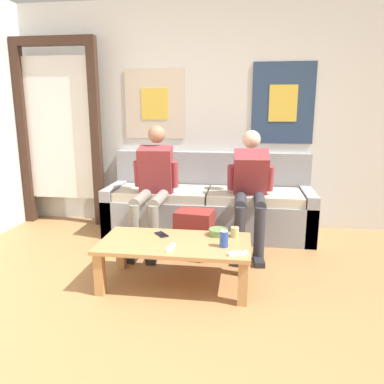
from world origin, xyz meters
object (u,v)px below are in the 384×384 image
game_controller_near_left (171,248)px  drink_can_blue (224,239)px  couch (209,207)px  pillar_candle (235,232)px  cell_phone (162,234)px  ceramic_bowl (218,232)px  person_seated_adult (153,182)px  game_controller_near_right (238,253)px  backpack (194,235)px  coffee_table (175,248)px  person_seated_teen (250,185)px

game_controller_near_left → drink_can_blue: bearing=15.4°
couch → pillar_candle: size_ratio=23.81×
cell_phone → ceramic_bowl: bearing=7.2°
person_seated_adult → cell_phone: bearing=-71.7°
ceramic_bowl → drink_can_blue: bearing=-76.3°
game_controller_near_right → cell_phone: game_controller_near_right is taller
drink_can_blue → person_seated_adult: bearing=129.1°
game_controller_near_right → backpack: bearing=117.9°
person_seated_adult → backpack: bearing=-32.9°
pillar_candle → drink_can_blue: (-0.07, -0.23, 0.02)m
backpack → game_controller_near_right: bearing=-62.1°
coffee_table → pillar_candle: pillar_candle is taller
coffee_table → person_seated_adult: size_ratio=0.98×
person_seated_teen → ceramic_bowl: 0.85m
pillar_candle → game_controller_near_right: bearing=-84.6°
backpack → drink_can_blue: bearing=-64.4°
drink_can_blue → game_controller_near_left: 0.40m
game_controller_near_left → coffee_table: bearing=90.0°
couch → cell_phone: size_ratio=15.17×
cell_phone → person_seated_teen: bearing=49.0°
coffee_table → backpack: (0.07, 0.60, -0.09)m
couch → game_controller_near_left: size_ratio=15.21×
pillar_candle → game_controller_near_left: bearing=-143.7°
ceramic_bowl → cell_phone: bearing=-172.8°
game_controller_near_right → ceramic_bowl: bearing=113.3°
person_seated_adult → game_controller_near_left: 1.16m
coffee_table → game_controller_near_left: game_controller_near_left is taller
person_seated_teen → ceramic_bowl: bearing=-108.6°
person_seated_teen → cell_phone: size_ratio=7.80×
coffee_table → person_seated_adult: 1.03m
couch → drink_can_blue: 1.40m
coffee_table → backpack: 0.61m
drink_can_blue → cell_phone: 0.56m
couch → coffee_table: couch is taller
pillar_candle → game_controller_near_right: pillar_candle is taller
ceramic_bowl → cell_phone: ceramic_bowl is taller
person_seated_adult → game_controller_near_left: (0.39, -1.06, -0.27)m
coffee_table → cell_phone: cell_phone is taller
backpack → person_seated_adult: bearing=147.1°
ceramic_bowl → person_seated_adult: bearing=135.4°
pillar_candle → cell_phone: 0.60m
cell_phone → pillar_candle: bearing=3.5°
couch → game_controller_near_left: bearing=-95.2°
couch → ceramic_bowl: 1.14m
ceramic_bowl → cell_phone: 0.46m
couch → ceramic_bowl: size_ratio=14.02×
person_seated_teen → backpack: 0.76m
pillar_candle → drink_can_blue: drink_can_blue is taller
person_seated_adult → game_controller_near_left: bearing=-69.8°
backpack → cell_phone: bearing=-114.1°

